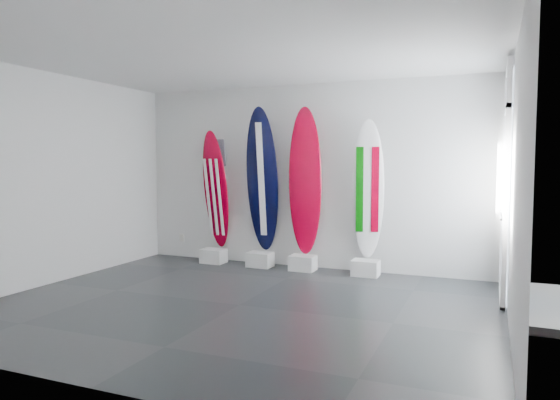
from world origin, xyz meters
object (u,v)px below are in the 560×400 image
at_px(surfboard_italy, 368,190).
at_px(surfboard_swiss, 305,181).
at_px(surfboard_navy, 262,180).
at_px(surfboard_usa, 216,190).

bearing_deg(surfboard_italy, surfboard_swiss, 167.87).
xyz_separation_m(surfboard_navy, surfboard_swiss, (0.75, 0.00, -0.01)).
height_order(surfboard_usa, surfboard_navy, surfboard_navy).
bearing_deg(surfboard_italy, surfboard_usa, 167.87).
height_order(surfboard_usa, surfboard_swiss, surfboard_swiss).
relative_size(surfboard_navy, surfboard_swiss, 1.02).
distance_m(surfboard_usa, surfboard_italy, 2.66).
bearing_deg(surfboard_usa, surfboard_italy, 2.60).
bearing_deg(surfboard_swiss, surfboard_navy, 171.79).
distance_m(surfboard_swiss, surfboard_italy, 1.03).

